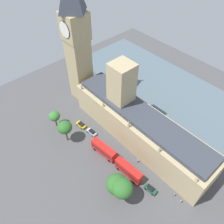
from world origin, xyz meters
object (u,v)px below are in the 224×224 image
Objects in this scene: plane_tree_slot_10 at (54,116)px; pedestrian_under_trees at (181,201)px; clock_tower at (76,37)px; car_silver_leading at (92,132)px; parliament_building at (138,123)px; pedestrian_kerbside at (137,161)px; plane_tree_opposite_hall at (122,188)px; pedestrian_corner at (174,195)px; plane_tree_slot_11 at (65,127)px; car_yellow_cab_trailing at (81,125)px; car_dark_green_midblock at (150,189)px; plane_tree_near_tower at (117,184)px; street_lamp_slot_12 at (115,185)px; double_decker_bus_far_end at (128,170)px; double_decker_bus_by_river_gate at (104,150)px.

pedestrian_under_trees is at bearing 102.42° from plane_tree_slot_10.
clock_tower is 12.31× the size of car_silver_leading.
parliament_building is 37.16× the size of pedestrian_kerbside.
plane_tree_opposite_hall reaches higher than pedestrian_kerbside.
plane_tree_slot_11 is at bearing 75.56° from pedestrian_corner.
clock_tower reaches higher than car_yellow_cab_trailing.
pedestrian_kerbside is at bearing 133.68° from pedestrian_under_trees.
car_dark_green_midblock is 7.68m from pedestrian_corner.
plane_tree_slot_10 is at bearing 130.65° from car_yellow_cab_trailing.
car_dark_green_midblock is at bearing 154.47° from plane_tree_opposite_hall.
plane_tree_near_tower is (13.07, -13.03, 5.35)m from pedestrian_corner.
plane_tree_slot_10 is at bearing 22.94° from clock_tower.
plane_tree_opposite_hall is (12.99, -13.26, 6.54)m from pedestrian_under_trees.
street_lamp_slot_12 reaches higher than pedestrian_under_trees.
car_yellow_cab_trailing is at bearing -105.33° from plane_tree_near_tower.
car_yellow_cab_trailing is at bearing 84.35° from double_decker_bus_far_end.
street_lamp_slot_12 is at bearing -111.16° from car_yellow_cab_trailing.
double_decker_bus_by_river_gate is at bearing -101.61° from car_yellow_cab_trailing.
double_decker_bus_by_river_gate is 18.53m from plane_tree_opposite_hall.
plane_tree_slot_10 reaches higher than car_dark_green_midblock.
pedestrian_under_trees is at bearing 129.39° from plane_tree_near_tower.
pedestrian_kerbside is 36.82m from plane_tree_slot_10.
clock_tower is 51.83m from pedestrian_kerbside.
plane_tree_slot_10 is at bearing -91.71° from street_lamp_slot_12.
plane_tree_slot_10 is (-1.09, -37.86, -0.47)m from plane_tree_near_tower.
double_decker_bus_by_river_gate is at bearing 103.21° from plane_tree_slot_10.
parliament_building is 23.87m from car_yellow_cab_trailing.
car_yellow_cab_trailing is at bearing -96.21° from car_dark_green_midblock.
double_decker_bus_by_river_gate is at bearing 66.02° from clock_tower.
plane_tree_slot_10 reaches higher than car_silver_leading.
pedestrian_under_trees is at bearing 72.56° from parliament_building.
parliament_building is 27.45m from pedestrian_corner.
double_decker_bus_far_end is at bearing -162.98° from plane_tree_near_tower.
pedestrian_under_trees is 0.16× the size of plane_tree_slot_11.
clock_tower is 61.12m from car_dark_green_midblock.
parliament_building is 33.01m from plane_tree_slot_10.
double_decker_bus_by_river_gate is at bearing 100.51° from pedestrian_kerbside.
plane_tree_slot_11 reaches higher than pedestrian_under_trees.
double_decker_bus_far_end reaches higher than pedestrian_corner.
parliament_building is at bearing -146.22° from plane_tree_opposite_hall.
pedestrian_corner is at bearing 135.10° from plane_tree_near_tower.
double_decker_bus_by_river_gate reaches higher than pedestrian_kerbside.
plane_tree_opposite_hall is (0.10, 2.43, 1.20)m from plane_tree_near_tower.
double_decker_bus_far_end is 36.26m from plane_tree_slot_10.
parliament_building is at bearing 117.41° from pedestrian_under_trees.
car_yellow_cab_trailing is 27.75m from pedestrian_kerbside.
car_silver_leading is 26.97m from plane_tree_near_tower.
car_dark_green_midblock is at bearing -85.12° from double_decker_bus_far_end.
pedestrian_under_trees is (8.73, 27.78, -7.01)m from parliament_building.
plane_tree_near_tower reaches higher than pedestrian_kerbside.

